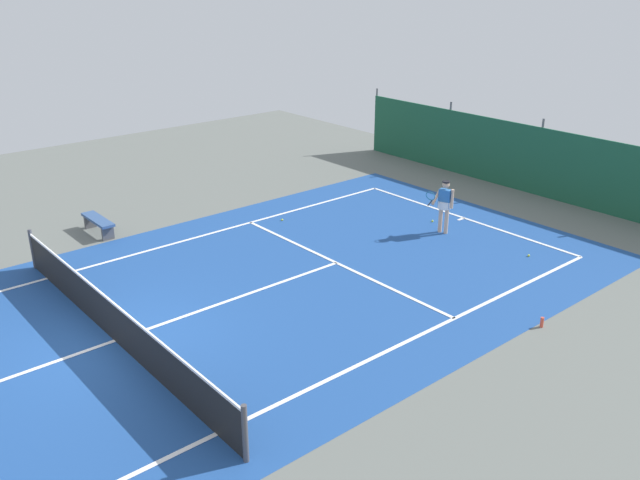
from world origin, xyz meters
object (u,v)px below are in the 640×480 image
object	(u,v)px
tennis_ball_near_player	(282,220)
courtside_bench	(98,222)
tennis_net	(113,320)
tennis_player	(444,203)
tennis_ball_by_sideline	(432,221)
water_bottle	(542,322)
tennis_ball_midcourt	(529,256)

from	to	relation	value
tennis_ball_near_player	courtside_bench	distance (m)	5.62
tennis_net	tennis_ball_near_player	distance (m)	8.13
tennis_net	tennis_player	distance (m)	10.39
courtside_bench	tennis_ball_by_sideline	bearing A→B (deg)	55.34
tennis_player	water_bottle	size ratio (longest dim) A/B	6.83
tennis_ball_near_player	courtside_bench	bearing A→B (deg)	-118.79
tennis_player	tennis_ball_midcourt	xyz separation A→B (m)	(2.76, 0.44, -0.93)
tennis_ball_midcourt	courtside_bench	xyz separation A→B (m)	(-9.45, -8.46, 0.34)
tennis_ball_near_player	water_bottle	distance (m)	9.23
tennis_ball_midcourt	tennis_ball_by_sideline	distance (m)	3.57
tennis_ball_near_player	water_bottle	xyz separation A→B (m)	(9.23, 0.33, 0.09)
tennis_ball_near_player	tennis_player	bearing A→B (deg)	37.95
tennis_net	tennis_ball_near_player	xyz separation A→B (m)	(-3.61, 7.27, -0.48)
tennis_net	water_bottle	size ratio (longest dim) A/B	42.17
tennis_ball_near_player	courtside_bench	xyz separation A→B (m)	(-2.70, -4.92, 0.34)
tennis_player	tennis_ball_midcourt	distance (m)	2.95
tennis_player	tennis_ball_by_sideline	world-z (taller)	tennis_player
tennis_player	water_bottle	xyz separation A→B (m)	(5.24, -2.78, -0.84)
water_bottle	tennis_ball_by_sideline	bearing A→B (deg)	151.69
tennis_ball_near_player	tennis_ball_by_sideline	xyz separation A→B (m)	(3.18, 3.58, 0.00)
tennis_ball_near_player	tennis_ball_midcourt	world-z (taller)	same
tennis_net	tennis_ball_midcourt	distance (m)	11.27
tennis_ball_near_player	tennis_ball_by_sideline	size ratio (longest dim) A/B	1.00
tennis_ball_midcourt	water_bottle	size ratio (longest dim) A/B	0.28
tennis_ball_near_player	tennis_net	bearing A→B (deg)	-63.61
tennis_player	tennis_ball_by_sideline	size ratio (longest dim) A/B	24.85
tennis_net	water_bottle	distance (m)	9.46
courtside_bench	tennis_player	bearing A→B (deg)	50.20
tennis_net	tennis_ball_midcourt	bearing A→B (deg)	73.82
tennis_ball_by_sideline	courtside_bench	size ratio (longest dim) A/B	0.04
tennis_ball_by_sideline	water_bottle	world-z (taller)	water_bottle
courtside_bench	water_bottle	size ratio (longest dim) A/B	6.67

